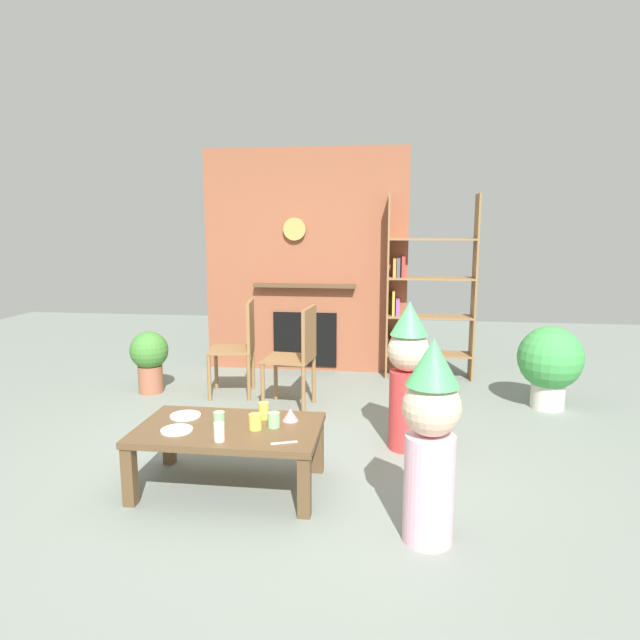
{
  "coord_description": "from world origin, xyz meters",
  "views": [
    {
      "loc": [
        0.63,
        -3.34,
        1.58
      ],
      "look_at": [
        0.15,
        0.4,
        0.93
      ],
      "focal_mm": 30.75,
      "sensor_mm": 36.0,
      "label": 1
    }
  ],
  "objects": [
    {
      "name": "bookshelf",
      "position": [
        0.98,
        2.4,
        0.87
      ],
      "size": [
        0.9,
        0.28,
        1.9
      ],
      "color": "olive",
      "rests_on": "ground_plane"
    },
    {
      "name": "potted_plant_short",
      "position": [
        -1.63,
        1.5,
        0.35
      ],
      "size": [
        0.36,
        0.36,
        0.59
      ],
      "color": "#9E5B42",
      "rests_on": "ground_plane"
    },
    {
      "name": "paper_cup_far_left",
      "position": [
        -0.15,
        -0.31,
        0.44
      ],
      "size": [
        0.08,
        0.08,
        0.09
      ],
      "primitive_type": "cylinder",
      "color": "#F2CC4C",
      "rests_on": "coffee_table"
    },
    {
      "name": "paper_plate_front",
      "position": [
        -0.64,
        -0.16,
        0.4
      ],
      "size": [
        0.19,
        0.19,
        0.01
      ],
      "primitive_type": "cylinder",
      "color": "white",
      "rests_on": "coffee_table"
    },
    {
      "name": "paper_plate_rear",
      "position": [
        -0.6,
        -0.4,
        0.4
      ],
      "size": [
        0.19,
        0.19,
        0.01
      ],
      "primitive_type": "cylinder",
      "color": "white",
      "rests_on": "coffee_table"
    },
    {
      "name": "birthday_cake_slice",
      "position": [
        0.03,
        -0.14,
        0.43
      ],
      "size": [
        0.1,
        0.1,
        0.08
      ],
      "primitive_type": "cone",
      "color": "pink",
      "rests_on": "coffee_table"
    },
    {
      "name": "paper_cup_center",
      "position": [
        -0.3,
        -0.52,
        0.44
      ],
      "size": [
        0.06,
        0.06,
        0.11
      ],
      "primitive_type": "cylinder",
      "color": "silver",
      "rests_on": "coffee_table"
    },
    {
      "name": "ground_plane",
      "position": [
        0.0,
        0.0,
        0.0
      ],
      "size": [
        12.0,
        12.0,
        0.0
      ],
      "primitive_type": "plane",
      "color": "gray"
    },
    {
      "name": "paper_cup_near_right",
      "position": [
        -0.38,
        -0.28,
        0.43
      ],
      "size": [
        0.07,
        0.07,
        0.09
      ],
      "primitive_type": "cylinder",
      "color": "#8CD18C",
      "rests_on": "coffee_table"
    },
    {
      "name": "coffee_table",
      "position": [
        -0.32,
        -0.29,
        0.33
      ],
      "size": [
        1.1,
        0.66,
        0.39
      ],
      "color": "brown",
      "rests_on": "ground_plane"
    },
    {
      "name": "dining_chair_left",
      "position": [
        -0.74,
        1.54,
        0.51
      ],
      "size": [
        0.45,
        0.45,
        0.9
      ],
      "rotation": [
        0.0,
        0.0,
        3.28
      ],
      "color": "olive",
      "rests_on": "ground_plane"
    },
    {
      "name": "child_with_cone_hat",
      "position": [
        0.85,
        -0.72,
        0.56
      ],
      "size": [
        0.29,
        0.29,
        1.05
      ],
      "rotation": [
        0.0,
        0.0,
        2.78
      ],
      "color": "#EAB2C6",
      "rests_on": "ground_plane"
    },
    {
      "name": "table_fork",
      "position": [
        0.06,
        -0.5,
        0.39
      ],
      "size": [
        0.15,
        0.07,
        0.01
      ],
      "primitive_type": "cube",
      "rotation": [
        0.0,
        0.0,
        0.36
      ],
      "color": "silver",
      "rests_on": "coffee_table"
    },
    {
      "name": "paper_cup_near_left",
      "position": [
        -0.14,
        -0.13,
        0.44
      ],
      "size": [
        0.06,
        0.06,
        0.11
      ],
      "primitive_type": "cylinder",
      "color": "#F2CC4C",
      "rests_on": "coffee_table"
    },
    {
      "name": "potted_plant_tall",
      "position": [
        2.03,
        1.51,
        0.42
      ],
      "size": [
        0.55,
        0.55,
        0.73
      ],
      "color": "beige",
      "rests_on": "ground_plane"
    },
    {
      "name": "paper_cup_far_right",
      "position": [
        -0.05,
        -0.26,
        0.44
      ],
      "size": [
        0.07,
        0.07,
        0.09
      ],
      "primitive_type": "cylinder",
      "color": "#8CD18C",
      "rests_on": "coffee_table"
    },
    {
      "name": "child_in_pink",
      "position": [
        0.77,
        0.46,
        0.57
      ],
      "size": [
        0.3,
        0.3,
        1.07
      ],
      "rotation": [
        0.0,
        0.0,
        -2.54
      ],
      "color": "#D13838",
      "rests_on": "ground_plane"
    },
    {
      "name": "dining_chair_middle",
      "position": [
        -0.14,
        1.23,
        0.51
      ],
      "size": [
        0.44,
        0.44,
        0.9
      ],
      "rotation": [
        0.0,
        0.0,
        3.04
      ],
      "color": "olive",
      "rests_on": "ground_plane"
    },
    {
      "name": "brick_fireplace_feature",
      "position": [
        -0.29,
        2.6,
        1.19
      ],
      "size": [
        2.2,
        0.28,
        2.4
      ],
      "color": "#935138",
      "rests_on": "ground_plane"
    }
  ]
}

